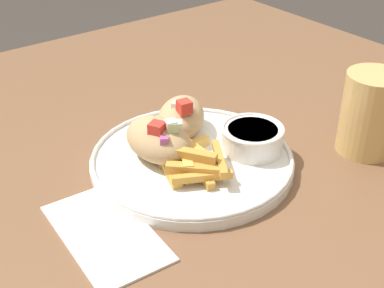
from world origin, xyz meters
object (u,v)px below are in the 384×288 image
Objects in this scene: plate at (192,160)px; pita_sandwich_near at (158,139)px; fries_pile at (190,162)px; sauce_ramekin at (252,137)px; pita_sandwich_far at (181,118)px; water_glass at (369,117)px.

pita_sandwich_near is at bearing -129.85° from plate.
plate is at bearing 137.79° from fries_pile.
plate is 0.09m from sauce_ramekin.
fries_pile is (0.05, 0.01, -0.01)m from pita_sandwich_near.
pita_sandwich_far is 1.03× the size of fries_pile.
pita_sandwich_near is 0.05m from fries_pile.
fries_pile is (0.02, -0.02, 0.02)m from plate.
fries_pile reaches higher than sauce_ramekin.
pita_sandwich_far is 0.09m from fries_pile.
pita_sandwich_far is (-0.03, 0.06, -0.00)m from pita_sandwich_near.
water_glass reaches higher than pita_sandwich_near.
fries_pile is at bearing 17.26° from pita_sandwich_far.
pita_sandwich_far is at bearing 156.79° from plate.
pita_sandwich_far reaches higher than plate.
sauce_ramekin is (0.06, 0.11, -0.01)m from pita_sandwich_near.
water_glass is at bearing 68.99° from fries_pile.
fries_pile is at bearing 15.66° from pita_sandwich_near.
water_glass is (0.11, 0.21, 0.04)m from plate.
water_glass is (0.09, 0.23, 0.03)m from fries_pile.
pita_sandwich_far is 1.39× the size of sauce_ramekin.
pita_sandwich_far is 0.25m from water_glass.
plate is at bearing -117.44° from water_glass.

